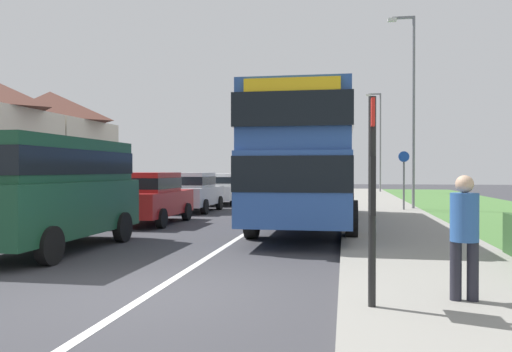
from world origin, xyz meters
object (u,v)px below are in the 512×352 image
(parked_car_red, at_px, (148,196))
(parked_car_white, at_px, (221,187))
(parked_car_silver, at_px, (191,190))
(street_lamp_far, at_px, (379,136))
(pedestrian_at_stop, at_px, (464,231))
(street_lamp_mid, at_px, (411,101))
(double_decker_bus, at_px, (309,157))
(cycle_route_sign, at_px, (404,178))
(bus_stop_sign, at_px, (372,186))
(parked_van_dark_green, at_px, (50,185))

(parked_car_red, bearing_deg, parked_car_white, 89.72)
(parked_car_silver, height_order, street_lamp_far, street_lamp_far)
(pedestrian_at_stop, height_order, street_lamp_far, street_lamp_far)
(parked_car_silver, relative_size, street_lamp_mid, 0.47)
(double_decker_bus, relative_size, cycle_route_sign, 4.22)
(parked_car_red, distance_m, parked_car_white, 9.75)
(cycle_route_sign, distance_m, street_lamp_mid, 3.40)
(parked_car_white, xyz_separation_m, pedestrian_at_stop, (7.67, -18.94, 0.11))
(pedestrian_at_stop, xyz_separation_m, street_lamp_far, (1.09, 33.91, 3.39))
(cycle_route_sign, bearing_deg, bus_stop_sign, -97.46)
(parked_car_white, relative_size, cycle_route_sign, 1.68)
(parked_car_white, height_order, pedestrian_at_stop, pedestrian_at_stop)
(pedestrian_at_stop, relative_size, street_lamp_mid, 0.20)
(double_decker_bus, distance_m, street_lamp_mid, 8.37)
(cycle_route_sign, height_order, street_lamp_far, street_lamp_far)
(street_lamp_mid, bearing_deg, parked_car_silver, -167.92)
(parked_car_white, relative_size, street_lamp_mid, 0.51)
(parked_car_silver, bearing_deg, street_lamp_far, 65.74)
(parked_van_dark_green, height_order, street_lamp_mid, street_lamp_mid)
(double_decker_bus, bearing_deg, pedestrian_at_stop, -74.50)
(bus_stop_sign, relative_size, street_lamp_mid, 0.31)
(parked_car_silver, relative_size, street_lamp_far, 0.51)
(pedestrian_at_stop, xyz_separation_m, cycle_route_sign, (0.93, 15.31, 0.45))
(parked_car_silver, bearing_deg, parked_car_red, -89.14)
(bus_stop_sign, distance_m, street_lamp_mid, 17.09)
(double_decker_bus, relative_size, parked_car_silver, 2.72)
(parked_car_silver, xyz_separation_m, cycle_route_sign, (8.73, 1.12, 0.53))
(parked_car_red, xyz_separation_m, bus_stop_sign, (6.58, -9.67, 0.63))
(parked_car_red, distance_m, bus_stop_sign, 11.71)
(parked_car_red, distance_m, parked_car_silver, 5.00)
(parked_car_silver, distance_m, bus_stop_sign, 16.11)
(pedestrian_at_stop, bearing_deg, cycle_route_sign, 86.53)
(parked_car_silver, bearing_deg, parked_van_dark_green, -89.47)
(cycle_route_sign, relative_size, street_lamp_far, 0.33)
(parked_car_silver, relative_size, cycle_route_sign, 1.55)
(parked_car_red, relative_size, parked_car_silver, 1.03)
(cycle_route_sign, bearing_deg, parked_car_white, 157.09)
(parked_van_dark_green, relative_size, parked_car_silver, 1.29)
(parked_car_silver, bearing_deg, pedestrian_at_stop, -61.21)
(pedestrian_at_stop, distance_m, street_lamp_far, 34.10)
(street_lamp_mid, height_order, street_lamp_far, street_lamp_mid)
(parked_car_red, relative_size, street_lamp_mid, 0.49)
(parked_car_silver, bearing_deg, parked_car_white, 88.52)
(double_decker_bus, distance_m, cycle_route_sign, 7.09)
(parked_van_dark_green, xyz_separation_m, street_lamp_far, (8.79, 30.45, 2.94))
(parked_car_silver, relative_size, parked_car_white, 0.93)
(parked_car_red, height_order, street_lamp_mid, street_lamp_mid)
(pedestrian_at_stop, bearing_deg, double_decker_bus, 105.50)
(bus_stop_sign, bearing_deg, street_lamp_mid, 81.59)
(pedestrian_at_stop, height_order, street_lamp_mid, street_lamp_mid)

